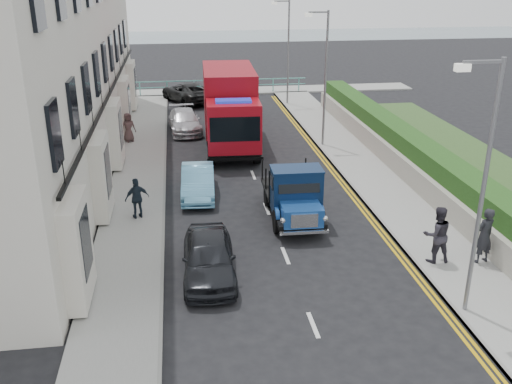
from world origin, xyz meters
name	(u,v)px	position (x,y,z in m)	size (l,w,h in m)	color
ground	(298,287)	(0.00, 0.00, 0.00)	(120.00, 120.00, 0.00)	black
pavement_west	(138,187)	(-5.20, 9.00, 0.06)	(2.40, 38.00, 0.12)	gray
pavement_east	(371,176)	(5.30, 9.00, 0.06)	(2.60, 38.00, 0.12)	gray
promenade	(220,91)	(0.00, 29.00, 0.06)	(30.00, 2.50, 0.12)	gray
sea_plane	(200,43)	(0.00, 60.00, 0.00)	(120.00, 120.00, 0.00)	slate
terrace_west	(33,11)	(-9.47, 13.00, 7.17)	(6.31, 30.20, 14.25)	silver
garden_east	(412,156)	(7.21, 9.00, 0.90)	(1.45, 28.00, 1.75)	#B2AD9E
seafront_railing	(221,87)	(0.00, 28.20, 0.58)	(13.00, 0.08, 1.11)	#59B2A5
lamp_near	(481,178)	(4.18, -2.00, 4.00)	(1.23, 0.18, 7.00)	slate
lamp_mid	(323,71)	(4.18, 14.00, 4.00)	(1.23, 0.18, 7.00)	slate
lamp_far	(287,46)	(4.18, 24.00, 4.00)	(1.23, 0.18, 7.00)	slate
bedford_lorry	(295,198)	(0.83, 4.54, 1.00)	(1.95, 4.67, 2.18)	black
red_lorry	(230,107)	(-0.58, 14.81, 2.14)	(2.89, 7.76, 4.01)	black
parked_car_front	(209,257)	(-2.60, 1.00, 0.67)	(1.59, 3.96, 1.35)	black
parked_car_mid	(198,182)	(-2.63, 7.79, 0.63)	(1.33, 3.81, 1.26)	#66B0DA
parked_car_rear	(185,121)	(-2.94, 18.00, 0.62)	(1.74, 4.28, 1.24)	#B9B8BD
seafront_car_left	(188,92)	(-2.53, 25.83, 0.70)	(2.33, 5.05, 1.40)	black
seafront_car_right	(240,100)	(0.83, 22.37, 0.77)	(1.83, 4.55, 1.55)	silver
pedestrian_east_near	(484,236)	(6.10, 0.50, 1.05)	(0.68, 0.44, 1.86)	black
pedestrian_east_far	(437,234)	(4.64, 0.76, 1.06)	(0.92, 0.71, 1.89)	#2C2932
pedestrian_west_near	(137,198)	(-4.99, 5.59, 0.90)	(0.92, 0.38, 1.57)	#1B2631
pedestrian_west_far	(128,127)	(-6.00, 15.99, 0.91)	(0.77, 0.50, 1.57)	#493534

